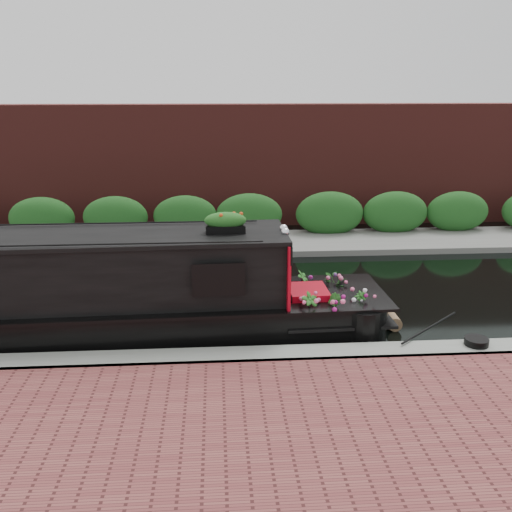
{
  "coord_description": "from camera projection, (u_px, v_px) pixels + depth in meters",
  "views": [
    {
      "loc": [
        1.07,
        -12.09,
        4.69
      ],
      "look_at": [
        1.87,
        -0.6,
        1.16
      ],
      "focal_mm": 40.0,
      "sensor_mm": 36.0,
      "label": 1
    }
  ],
  "objects": [
    {
      "name": "coiled_mooring_rope",
      "position": [
        476.0,
        342.0,
        10.03
      ],
      "size": [
        0.42,
        0.42,
        0.12
      ],
      "primitive_type": "cylinder",
      "color": "black",
      "rests_on": "near_bank_coping"
    },
    {
      "name": "rope_fender",
      "position": [
        393.0,
        321.0,
        11.3
      ],
      "size": [
        0.28,
        0.39,
        0.28
      ],
      "primitive_type": "cylinder",
      "rotation": [
        1.57,
        0.0,
        0.0
      ],
      "color": "#816144",
      "rests_on": "ground"
    },
    {
      "name": "far_brick_wall",
      "position": [
        187.0,
        223.0,
        19.7
      ],
      "size": [
        40.0,
        1.0,
        8.0
      ],
      "primitive_type": "cube",
      "color": "#57211D",
      "rests_on": "ground"
    },
    {
      "name": "far_bank_path",
      "position": [
        182.0,
        248.0,
        16.84
      ],
      "size": [
        40.0,
        2.4,
        0.34
      ],
      "primitive_type": "cube",
      "color": "slate",
      "rests_on": "ground"
    },
    {
      "name": "far_hedge",
      "position": [
        183.0,
        239.0,
        17.7
      ],
      "size": [
        40.0,
        1.1,
        2.8
      ],
      "primitive_type": "cube",
      "color": "#1D511C",
      "rests_on": "ground"
    },
    {
      "name": "narrowboat",
      "position": [
        82.0,
        299.0,
        10.72
      ],
      "size": [
        11.16,
        2.29,
        2.61
      ],
      "rotation": [
        0.0,
        0.0,
        0.03
      ],
      "color": "black",
      "rests_on": "ground"
    },
    {
      "name": "near_bank_coping",
      "position": [
        158.0,
        370.0,
        9.69
      ],
      "size": [
        40.0,
        0.6,
        0.5
      ],
      "primitive_type": "cube",
      "color": "gray",
      "rests_on": "ground"
    },
    {
      "name": "ground",
      "position": [
        172.0,
        299.0,
        12.83
      ],
      "size": [
        80.0,
        80.0,
        0.0
      ],
      "primitive_type": "plane",
      "color": "black",
      "rests_on": "ground"
    }
  ]
}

